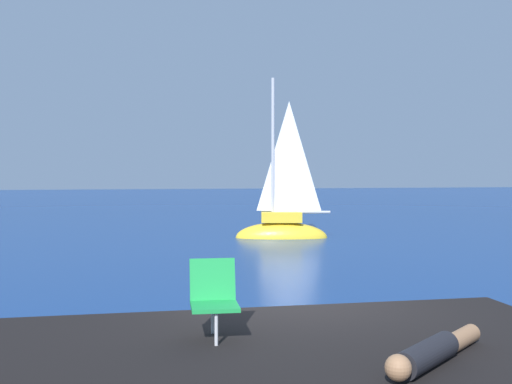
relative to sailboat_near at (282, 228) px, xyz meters
The scene contains 4 objects.
ground_plane 17.13m from the sailboat_near, 101.92° to the right, with size 160.00×160.00×0.00m, color navy.
sailboat_near is the anchor object (origin of this frame).
person_sunbather 20.01m from the sailboat_near, 98.48° to the right, with size 1.41×1.26×0.25m.
beach_chair 19.15m from the sailboat_near, 104.47° to the right, with size 0.50×0.61×0.80m.
Camera 1 is at (-1.93, -8.26, 2.81)m, focal length 44.39 mm.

